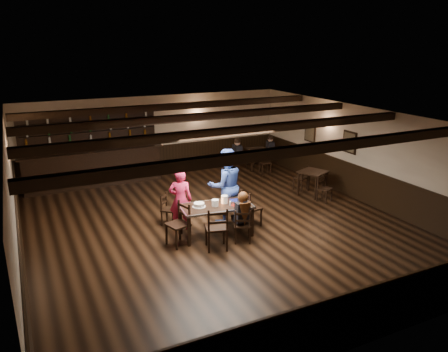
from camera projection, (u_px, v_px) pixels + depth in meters
name	position (u px, v px, depth m)	size (l,w,h in m)	color
ground	(219.00, 226.00, 10.91)	(10.00, 10.00, 0.00)	black
room_shell	(218.00, 158.00, 10.43)	(9.02, 10.02, 2.71)	beige
dining_table	(216.00, 208.00, 10.22)	(1.74, 1.00, 0.75)	black
chair_near_left	(217.00, 226.00, 9.49)	(0.57, 0.55, 1.00)	black
chair_near_right	(243.00, 223.00, 9.88)	(0.50, 0.49, 0.82)	black
chair_end_left	(181.00, 220.00, 9.81)	(0.54, 0.56, 0.98)	black
chair_end_right	(249.00, 205.00, 10.77)	(0.46, 0.48, 0.93)	black
chair_far_pushed	(167.00, 207.00, 10.91)	(0.51, 0.51, 0.79)	black
woman_pink	(180.00, 200.00, 10.52)	(0.56, 0.37, 1.53)	#E82049
man_blue	(226.00, 186.00, 10.93)	(0.93, 0.72, 1.91)	navy
seated_person	(243.00, 209.00, 9.83)	(0.32, 0.48, 0.78)	black
cake	(199.00, 205.00, 10.10)	(0.31, 0.31, 0.10)	white
plate_stack_a	(215.00, 203.00, 10.14)	(0.16, 0.16, 0.15)	white
plate_stack_b	(224.00, 199.00, 10.32)	(0.16, 0.16, 0.19)	white
tea_light	(217.00, 203.00, 10.25)	(0.05, 0.05, 0.06)	#A5A8AD
salt_shaker	(230.00, 203.00, 10.19)	(0.04, 0.04, 0.10)	silver
pepper_shaker	(233.00, 203.00, 10.21)	(0.03, 0.03, 0.08)	#A5A8AD
drink_glass	(226.00, 200.00, 10.39)	(0.07, 0.07, 0.11)	silver
menu_red	(238.00, 204.00, 10.24)	(0.33, 0.23, 0.00)	maroon
menu_blue	(237.00, 200.00, 10.53)	(0.31, 0.22, 0.00)	#0F124D
bar_counter	(93.00, 163.00, 13.84)	(4.42, 0.70, 2.20)	black
back_table_a	(313.00, 175.00, 12.90)	(0.94, 0.94, 0.75)	black
back_table_b	(257.00, 152.00, 15.57)	(0.82, 0.82, 0.75)	black
bg_patron_left	(237.00, 150.00, 14.92)	(0.27, 0.41, 0.80)	black
bg_patron_right	(270.00, 146.00, 15.64)	(0.29, 0.40, 0.74)	black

